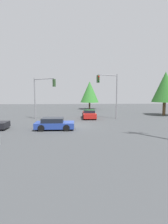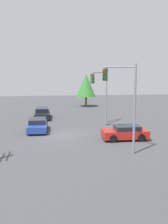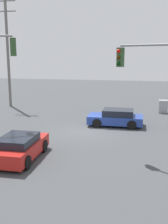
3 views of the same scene
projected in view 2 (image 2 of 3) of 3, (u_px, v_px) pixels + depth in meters
The scene contains 7 objects.
ground_plane at pixel (57, 135), 27.81m from camera, with size 80.00×80.00×0.00m, color #424447.
sedan_blue at pixel (37, 125), 29.35m from camera, with size 4.29×2.07×1.32m.
sedan_dark at pixel (42, 113), 36.92m from camera, with size 4.77×1.99×1.38m.
sedan_red at pixel (125, 133), 25.92m from camera, with size 2.06×4.16×1.33m.
traffic_signal_main at pixel (101, 88), 32.17m from camera, with size 3.57×2.53×6.32m.
traffic_signal_cross at pixel (122, 92), 22.17m from camera, with size 3.45×2.02×6.90m.
tree_far at pixel (86, 85), 47.80m from camera, with size 3.24×3.24×5.52m.
Camera 2 is at (27.24, -0.73, 6.58)m, focal length 45.00 mm.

